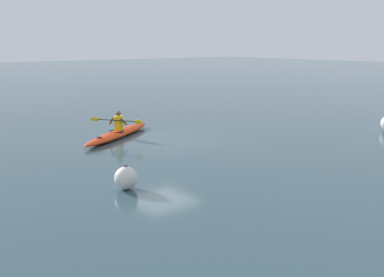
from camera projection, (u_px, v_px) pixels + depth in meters
name	position (u px, v px, depth m)	size (l,w,h in m)	color
ground_plane	(161.00, 141.00, 17.90)	(160.00, 160.00, 0.00)	#334C56
kayak	(118.00, 134.00, 18.54)	(4.61, 3.15, 0.30)	red
kayaker	(118.00, 122.00, 18.47)	(1.26, 2.05, 0.79)	yellow
mooring_buoy_red_near	(126.00, 178.00, 11.90)	(0.61, 0.61, 0.66)	silver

